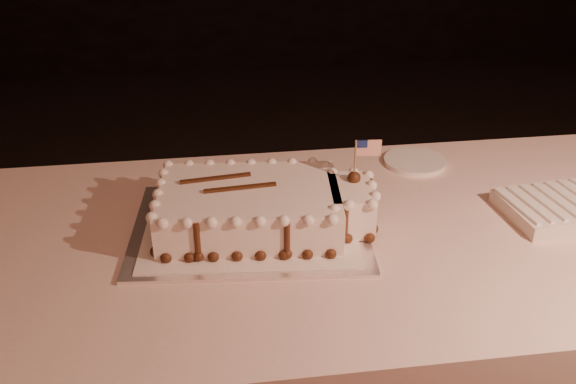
{
  "coord_description": "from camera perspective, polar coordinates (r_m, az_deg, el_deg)",
  "views": [
    {
      "loc": [
        -0.2,
        -0.51,
        1.47
      ],
      "look_at": [
        -0.04,
        0.63,
        0.83
      ],
      "focal_mm": 40.0,
      "sensor_mm": 36.0,
      "label": 1
    }
  ],
  "objects": [
    {
      "name": "doily",
      "position": [
        1.35,
        -3.38,
        -3.0
      ],
      "size": [
        0.46,
        0.37,
        0.0
      ],
      "primitive_type": "cube",
      "rotation": [
        0.0,
        0.0,
        -0.09
      ],
      "color": "white",
      "rests_on": "cake_board"
    },
    {
      "name": "sheet_cake",
      "position": [
        1.32,
        -2.32,
        -1.33
      ],
      "size": [
        0.47,
        0.3,
        0.18
      ],
      "color": "white",
      "rests_on": "doily"
    },
    {
      "name": "side_plate",
      "position": [
        1.65,
        11.2,
        2.69
      ],
      "size": [
        0.15,
        0.15,
        0.01
      ],
      "primitive_type": "cylinder",
      "color": "white",
      "rests_on": "banquet_table"
    },
    {
      "name": "banquet_table",
      "position": [
        1.57,
        1.68,
        -15.31
      ],
      "size": [
        2.4,
        0.8,
        0.75
      ],
      "primitive_type": "cube",
      "color": "beige",
      "rests_on": "ground"
    },
    {
      "name": "cake_board",
      "position": [
        1.35,
        -3.37,
        -3.18
      ],
      "size": [
        0.52,
        0.41,
        0.01
      ],
      "primitive_type": "cube",
      "rotation": [
        0.0,
        0.0,
        -0.09
      ],
      "color": "white",
      "rests_on": "banquet_table"
    },
    {
      "name": "napkin_stack",
      "position": [
        1.51,
        23.1,
        -1.24
      ],
      "size": [
        0.26,
        0.2,
        0.04
      ],
      "color": "silver",
      "rests_on": "banquet_table"
    }
  ]
}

